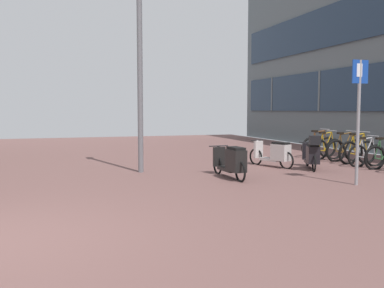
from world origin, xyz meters
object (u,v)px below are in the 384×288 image
Objects in this scene: scooter_near at (312,154)px; scooter_mid at (275,153)px; bicycle_rack_04 at (366,155)px; bicycle_rack_06 at (345,150)px; parking_sign at (359,109)px; scooter_far at (232,162)px; lamp_post at (140,57)px; bicycle_rack_05 at (358,152)px; bicycle_rack_03 at (384,157)px; bicycle_rack_08 at (319,147)px; bicycle_rack_07 at (326,149)px.

scooter_mid is at bearing 132.15° from scooter_near.
bicycle_rack_04 is at bearing -15.16° from scooter_mid.
parking_sign is (-2.56, -3.63, 1.31)m from bicycle_rack_06.
scooter_far is at bearing 143.95° from parking_sign.
lamp_post reaches higher than scooter_far.
bicycle_rack_03 is at bearing -96.14° from bicycle_rack_05.
bicycle_rack_08 is 7.24m from lamp_post.
bicycle_rack_03 is 0.94× the size of bicycle_rack_06.
bicycle_rack_03 is 0.94× the size of bicycle_rack_05.
bicycle_rack_04 is 2.69m from scooter_mid.
scooter_near is (-2.10, -0.69, 0.09)m from bicycle_rack_05.
bicycle_rack_04 is 1.25m from bicycle_rack_06.
lamp_post is at bearing 176.64° from scooter_mid.
bicycle_rack_07 is at bearing 90.92° from bicycle_rack_04.
bicycle_rack_07 is 0.94× the size of bicycle_rack_08.
bicycle_rack_07 is at bearing 92.46° from bicycle_rack_03.
lamp_post is at bearing 167.53° from scooter_near.
scooter_far is (-4.80, -1.39, 0.05)m from bicycle_rack_05.
bicycle_rack_08 is (0.15, 0.61, 0.01)m from bicycle_rack_07.
bicycle_rack_03 is 1.85m from bicycle_rack_06.
scooter_near is 1.05m from scooter_mid.
bicycle_rack_06 is at bearing 2.54° from lamp_post.
bicycle_rack_08 is (-0.10, 1.23, 0.00)m from bicycle_rack_06.
bicycle_rack_08 is 0.89× the size of scooter_mid.
bicycle_rack_05 is at bearing 49.81° from parking_sign.
bicycle_rack_03 is 7.21m from lamp_post.
parking_sign is (-2.46, -4.86, 1.31)m from bicycle_rack_08.
lamp_post reaches higher than bicycle_rack_03.
bicycle_rack_05 is at bearing -87.18° from bicycle_rack_08.
parking_sign is (-0.45, -2.33, 1.22)m from scooter_near.
bicycle_rack_03 is 1.23m from bicycle_rack_05.
bicycle_rack_04 is 0.48× the size of parking_sign.
bicycle_rack_08 is (0.12, 2.45, 0.03)m from bicycle_rack_04.
scooter_near reaches higher than scooter_mid.
scooter_far is (-1.99, -1.48, 0.02)m from scooter_mid.
scooter_far reaches higher than scooter_mid.
scooter_far is at bearing -143.41° from scooter_mid.
bicycle_rack_06 is (0.14, 1.84, 0.02)m from bicycle_rack_03.
bicycle_rack_03 is at bearing -26.21° from scooter_mid.
bicycle_rack_04 is (-0.08, 0.61, -0.01)m from bicycle_rack_03.
scooter_near is at bearing 164.76° from bicycle_rack_03.
bicycle_rack_04 is 0.95× the size of bicycle_rack_07.
bicycle_rack_03 is 0.50× the size of parking_sign.
lamp_post is (-6.45, 0.93, 2.67)m from bicycle_rack_04.
scooter_mid is at bearing -156.17° from bicycle_rack_07.
bicycle_rack_04 is 1.90m from scooter_near.
bicycle_rack_05 is 0.27× the size of lamp_post.
bicycle_rack_06 is 0.66m from bicycle_rack_07.
scooter_far is at bearing -163.89° from bicycle_rack_05.
bicycle_rack_07 is (-0.11, 2.45, 0.01)m from bicycle_rack_03.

